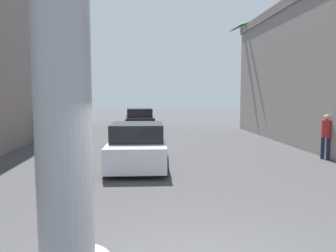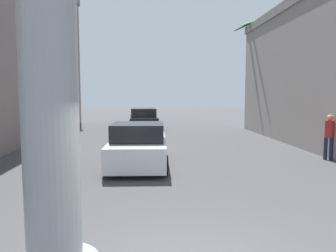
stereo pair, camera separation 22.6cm
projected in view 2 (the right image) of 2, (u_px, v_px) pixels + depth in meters
name	position (u px, v px, depth m)	size (l,w,h in m)	color
ground_plane	(163.00, 153.00, 14.46)	(92.01, 92.01, 0.00)	#424244
street_lamp	(329.00, 40.00, 12.81)	(2.76, 0.28, 7.82)	#59595E
car_lead	(139.00, 146.00, 11.91)	(2.18, 4.71, 1.56)	black
car_far	(143.00, 119.00, 24.26)	(2.26, 4.72, 1.56)	black
palm_tree_far_left	(54.00, 48.00, 21.81)	(2.65, 2.52, 9.67)	brown
palm_tree_far_right	(255.00, 60.00, 23.57)	(3.19, 3.28, 7.96)	brown
pedestrian_far_left	(44.00, 123.00, 18.27)	(0.35, 0.35, 1.68)	#1E233F
pedestrian_mid_right	(329.00, 134.00, 12.84)	(0.47, 0.47, 1.78)	#1E233F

